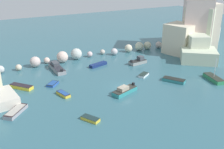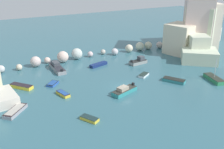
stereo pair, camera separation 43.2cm
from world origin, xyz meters
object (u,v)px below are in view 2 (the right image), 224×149
object	(u,v)px
moored_boat_1	(99,65)
moored_boat_3	(89,119)
moored_boat_2	(144,75)
moored_boat_4	(139,61)
moored_boat_8	(53,84)
moored_boat_0	(15,111)
moored_boat_11	(21,86)
moored_boat_7	(63,94)
moored_boat_6	(214,79)
moored_boat_9	(174,80)
moored_boat_5	(124,91)
moored_boat_10	(57,67)
channel_buoy	(96,65)

from	to	relation	value
moored_boat_1	moored_boat_3	size ratio (longest dim) A/B	1.52
moored_boat_2	moored_boat_4	xyz separation A→B (m)	(3.03, 6.81, 0.31)
moored_boat_3	moored_boat_8	distance (m)	14.78
moored_boat_0	moored_boat_3	xyz separation A→B (m)	(9.19, -7.02, -0.07)
moored_boat_11	moored_boat_7	bearing A→B (deg)	2.22
moored_boat_0	moored_boat_6	size ratio (longest dim) A/B	0.84
moored_boat_9	moored_boat_11	distance (m)	28.44
moored_boat_6	moored_boat_2	bearing A→B (deg)	65.49
moored_boat_9	moored_boat_11	xyz separation A→B (m)	(-26.54, 10.23, 0.02)
moored_boat_5	moored_boat_10	size ratio (longest dim) A/B	0.76
moored_boat_6	moored_boat_9	bearing A→B (deg)	79.60
moored_boat_6	moored_boat_8	bearing A→B (deg)	78.99
moored_boat_1	moored_boat_3	world-z (taller)	moored_boat_1
moored_boat_8	moored_boat_11	xyz separation A→B (m)	(-5.45, 1.12, 0.10)
moored_boat_3	moored_boat_6	world-z (taller)	moored_boat_6
moored_boat_5	moored_boat_6	bearing A→B (deg)	150.79
moored_boat_10	moored_boat_0	bearing A→B (deg)	142.92
channel_buoy	moored_boat_2	xyz separation A→B (m)	(6.25, -9.79, -0.03)
moored_boat_4	moored_boat_10	bearing A→B (deg)	157.70
moored_boat_11	moored_boat_1	bearing A→B (deg)	63.45
moored_boat_4	moored_boat_10	xyz separation A→B (m)	(-17.59, 4.53, 0.01)
moored_boat_6	moored_boat_9	size ratio (longest dim) A/B	1.17
moored_boat_2	moored_boat_11	size ratio (longest dim) A/B	0.68
moored_boat_8	moored_boat_5	bearing A→B (deg)	-88.25
moored_boat_3	moored_boat_1	bearing A→B (deg)	-57.78
moored_boat_11	channel_buoy	bearing A→B (deg)	64.72
channel_buoy	moored_boat_5	xyz separation A→B (m)	(-1.09, -14.91, 0.24)
moored_boat_5	moored_boat_9	distance (m)	10.92
moored_boat_3	moored_boat_11	distance (m)	17.24
moored_boat_4	moored_boat_7	bearing A→B (deg)	-166.37
moored_boat_0	moored_boat_4	world-z (taller)	moored_boat_4
moored_boat_3	moored_boat_8	bearing A→B (deg)	-25.05
moored_boat_4	moored_boat_9	bearing A→B (deg)	-95.23
moored_boat_0	moored_boat_2	size ratio (longest dim) A/B	1.50
moored_boat_5	moored_boat_9	bearing A→B (deg)	160.37
moored_boat_3	channel_buoy	bearing A→B (deg)	-56.19
moored_boat_1	moored_boat_9	bearing A→B (deg)	105.63
moored_boat_8	moored_boat_9	distance (m)	22.97
moored_boat_2	moored_boat_11	distance (m)	23.53
moored_boat_2	moored_boat_4	size ratio (longest dim) A/B	0.67
moored_boat_4	moored_boat_6	bearing A→B (deg)	-70.16
moored_boat_1	moored_boat_6	distance (m)	24.14
channel_buoy	moored_boat_7	distance (m)	15.39
channel_buoy	moored_boat_4	distance (m)	9.75
moored_boat_0	moored_boat_1	bearing A→B (deg)	-14.60
moored_boat_7	moored_boat_9	size ratio (longest dim) A/B	0.71
moored_boat_1	moored_boat_4	distance (m)	9.12
moored_boat_8	moored_boat_10	size ratio (longest dim) A/B	0.40
moored_boat_0	moored_boat_4	distance (m)	30.23
moored_boat_10	channel_buoy	bearing A→B (deg)	-101.92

